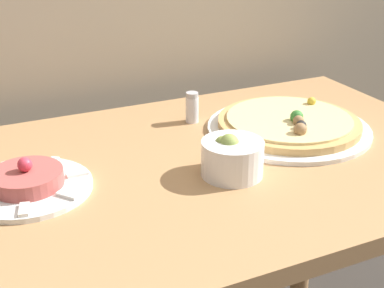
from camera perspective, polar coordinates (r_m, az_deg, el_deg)
The scene contains 5 objects.
dining_table at distance 1.10m, azimuth -2.11°, elevation -7.56°, with size 1.28×0.72×0.76m.
pizza_plate at distance 1.22m, azimuth 10.30°, elevation 2.07°, with size 0.37×0.37×0.05m.
tartare_plate at distance 1.00m, azimuth -17.14°, elevation -3.99°, with size 0.23×0.23×0.06m.
small_bowl at distance 1.00m, azimuth 4.27°, elevation -1.38°, with size 0.12×0.12×0.08m.
salt_shaker at distance 1.24m, azimuth 0.01°, elevation 3.92°, with size 0.03×0.03×0.07m.
Camera 1 is at (-0.36, -0.50, 1.22)m, focal length 50.00 mm.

